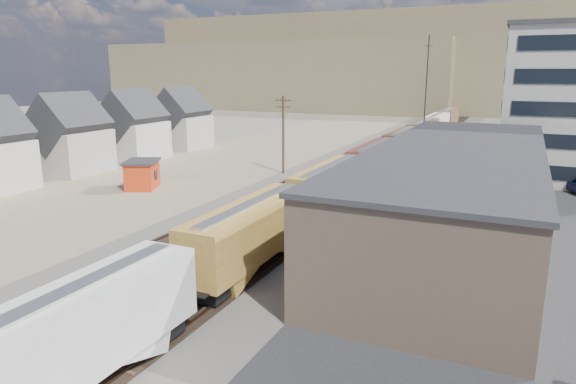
% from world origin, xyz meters
% --- Properties ---
extents(ground, '(300.00, 300.00, 0.00)m').
position_xyz_m(ground, '(0.00, 0.00, 0.00)').
color(ground, '#6B6356').
rests_on(ground, ground).
extents(ballast_bed, '(18.00, 200.00, 0.06)m').
position_xyz_m(ballast_bed, '(0.00, 50.00, 0.03)').
color(ballast_bed, '#4C4742').
rests_on(ballast_bed, ground).
extents(dirt_yard, '(24.00, 180.00, 0.03)m').
position_xyz_m(dirt_yard, '(-20.00, 40.00, 0.01)').
color(dirt_yard, '#776A52').
rests_on(dirt_yard, ground).
extents(asphalt_lot, '(26.00, 120.00, 0.04)m').
position_xyz_m(asphalt_lot, '(22.00, 35.00, 0.02)').
color(asphalt_lot, '#232326').
rests_on(asphalt_lot, ground).
extents(rail_tracks, '(11.40, 200.00, 0.24)m').
position_xyz_m(rail_tracks, '(-0.55, 50.00, 0.11)').
color(rail_tracks, black).
rests_on(rail_tracks, ground).
extents(freight_train, '(3.00, 119.74, 4.46)m').
position_xyz_m(freight_train, '(3.80, 48.96, 2.79)').
color(freight_train, black).
rests_on(freight_train, ground).
extents(warehouse, '(12.40, 40.40, 7.25)m').
position_xyz_m(warehouse, '(14.98, 25.00, 3.65)').
color(warehouse, '#A28166').
rests_on(warehouse, ground).
extents(utility_pole_north, '(2.20, 0.32, 10.00)m').
position_xyz_m(utility_pole_north, '(-8.50, 42.00, 5.30)').
color(utility_pole_north, '#382619').
rests_on(utility_pole_north, ground).
extents(radio_mast, '(1.20, 0.16, 18.00)m').
position_xyz_m(radio_mast, '(6.00, 60.00, 9.12)').
color(radio_mast, black).
rests_on(radio_mast, ground).
extents(townhouse_row, '(8.15, 68.16, 10.47)m').
position_xyz_m(townhouse_row, '(-34.00, 25.00, 4.34)').
color(townhouse_row, '#B7B2A8').
rests_on(townhouse_row, ground).
extents(hills_north, '(265.00, 80.00, 32.00)m').
position_xyz_m(hills_north, '(0.17, 167.92, 14.10)').
color(hills_north, brown).
rests_on(hills_north, ground).
extents(maintenance_shed, '(4.96, 5.46, 3.25)m').
position_xyz_m(maintenance_shed, '(-19.30, 27.39, 1.67)').
color(maintenance_shed, red).
rests_on(maintenance_shed, ground).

